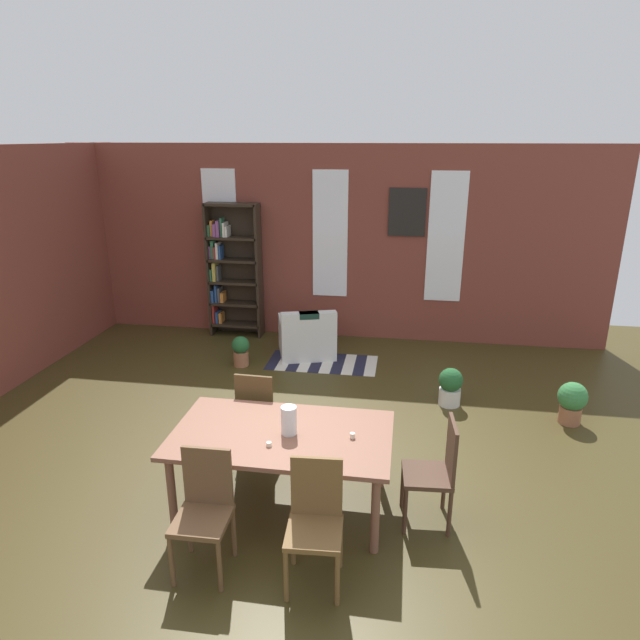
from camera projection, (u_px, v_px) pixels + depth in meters
ground_plane at (268, 483)px, 5.24m from camera, size 10.84×10.84×0.00m
back_wall_brick at (331, 244)px, 8.72m from camera, size 8.61×0.12×3.04m
window_pane_0 at (221, 232)px, 8.87m from camera, size 0.55×0.02×1.98m
window_pane_1 at (330, 235)px, 8.61m from camera, size 0.55×0.02×1.98m
window_pane_2 at (446, 238)px, 8.34m from camera, size 0.55×0.02×1.98m
dining_table at (282, 440)px, 4.71m from camera, size 1.87×1.08×0.74m
vase_on_table at (289, 420)px, 4.63m from camera, size 0.13×0.13×0.25m
tealight_candle_0 at (269, 444)px, 4.48m from camera, size 0.04×0.04×0.03m
tealight_candle_1 at (352, 436)px, 4.59m from camera, size 0.04×0.04×0.05m
dining_chair_near_right at (315, 519)px, 3.98m from camera, size 0.42×0.42×0.95m
dining_chair_far_left at (258, 411)px, 5.54m from camera, size 0.41×0.41×0.95m
dining_chair_head_right at (436, 469)px, 4.57m from camera, size 0.43×0.43×0.95m
dining_chair_near_left at (204, 507)px, 4.10m from camera, size 0.41×0.41×0.95m
bookshelf_tall at (231, 269)px, 8.86m from camera, size 0.85×0.30×2.16m
armchair_white at (307, 337)px, 8.25m from camera, size 1.00×1.00×0.75m
potted_plant_by_shelf at (241, 350)px, 7.86m from camera, size 0.25×0.25×0.44m
potted_plant_corner at (572, 401)px, 6.27m from camera, size 0.33×0.33×0.50m
potted_plant_window at (450, 386)px, 6.70m from camera, size 0.29×0.29×0.47m
striped_rug at (322, 363)px, 8.02m from camera, size 1.58×0.76×0.01m
framed_picture at (407, 212)px, 8.31m from camera, size 0.56×0.03×0.72m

